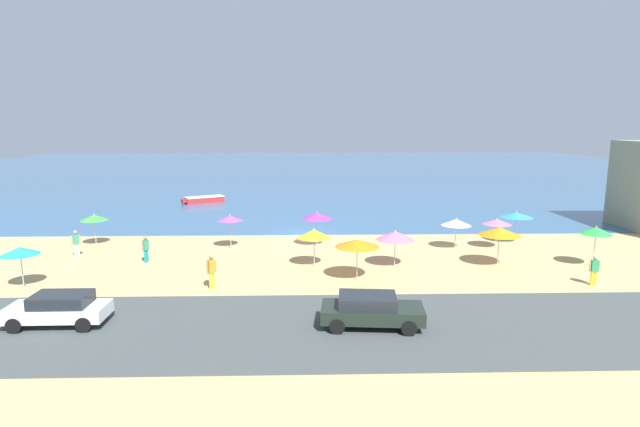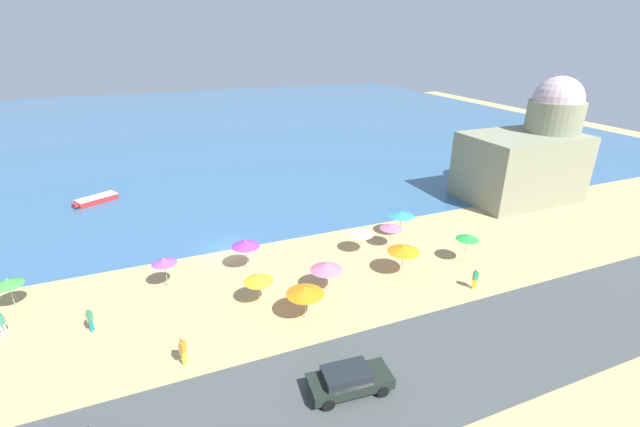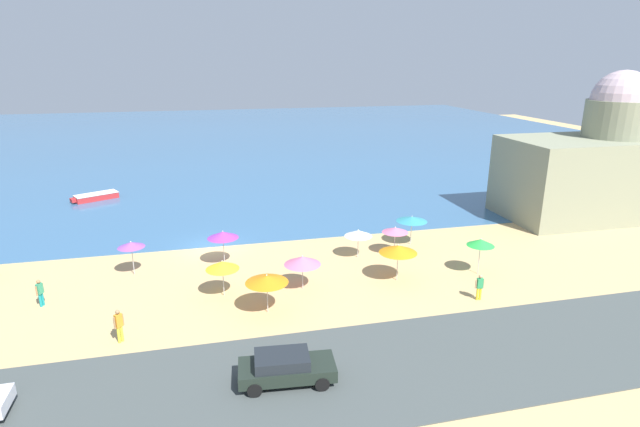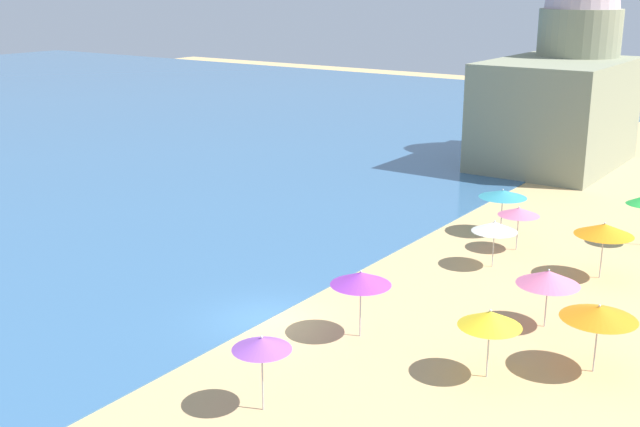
# 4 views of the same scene
# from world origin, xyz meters

# --- Properties ---
(ground_plane) EXTENTS (160.00, 160.00, 0.00)m
(ground_plane) POSITION_xyz_m (0.00, 0.00, 0.00)
(ground_plane) COLOR tan
(sea) EXTENTS (150.00, 110.00, 0.05)m
(sea) POSITION_xyz_m (0.00, 55.00, 0.03)
(sea) COLOR #36628D
(sea) RESTS_ON ground_plane
(coastal_road) EXTENTS (80.00, 8.00, 0.06)m
(coastal_road) POSITION_xyz_m (0.00, -18.00, 0.03)
(coastal_road) COLOR #414948
(coastal_road) RESTS_ON ground_plane
(beach_umbrella_0) EXTENTS (1.90, 1.90, 2.27)m
(beach_umbrella_0) POSITION_xyz_m (-14.90, -12.18, 1.99)
(beach_umbrella_0) COLOR #B2B2B7
(beach_umbrella_0) RESTS_ON ground_plane
(beach_umbrella_1) EXTENTS (2.03, 2.03, 2.34)m
(beach_umbrella_1) POSITION_xyz_m (0.59, -8.59, 2.02)
(beach_umbrella_1) COLOR #B2B2B7
(beach_umbrella_1) RESTS_ON ground_plane
(beach_umbrella_2) EXTENTS (2.47, 2.47, 2.50)m
(beach_umbrella_2) POSITION_xyz_m (11.77, -8.90, 2.17)
(beach_umbrella_2) COLOR #B2B2B7
(beach_umbrella_2) RESTS_ON ground_plane
(beach_umbrella_3) EXTENTS (2.40, 2.40, 2.32)m
(beach_umbrella_3) POSITION_xyz_m (15.31, -2.90, 2.07)
(beach_umbrella_3) COLOR #B2B2B7
(beach_umbrella_3) RESTS_ON ground_plane
(beach_umbrella_4) EXTENTS (1.91, 1.91, 2.28)m
(beach_umbrella_4) POSITION_xyz_m (-14.95, -2.81, 2.00)
(beach_umbrella_4) COLOR #B2B2B7
(beach_umbrella_4) RESTS_ON ground_plane
(beach_umbrella_5) EXTENTS (1.82, 1.82, 2.54)m
(beach_umbrella_5) POSITION_xyz_m (17.51, -9.19, 2.24)
(beach_umbrella_5) COLOR #B2B2B7
(beach_umbrella_5) RESTS_ON ground_plane
(beach_umbrella_6) EXTENTS (1.94, 1.94, 2.14)m
(beach_umbrella_6) POSITION_xyz_m (13.30, -4.54, 1.89)
(beach_umbrella_6) COLOR #B2B2B7
(beach_umbrella_6) RESTS_ON ground_plane
(beach_umbrella_7) EXTENTS (2.18, 2.18, 2.51)m
(beach_umbrella_7) POSITION_xyz_m (0.88, -3.60, 2.20)
(beach_umbrella_7) COLOR #B2B2B7
(beach_umbrella_7) RESTS_ON ground_plane
(beach_umbrella_8) EXTENTS (2.03, 2.03, 2.16)m
(beach_umbrella_8) POSITION_xyz_m (10.46, -4.55, 1.87)
(beach_umbrella_8) COLOR #B2B2B7
(beach_umbrella_8) RESTS_ON ground_plane
(beach_umbrella_9) EXTENTS (2.31, 2.31, 2.25)m
(beach_umbrella_9) POSITION_xyz_m (5.49, -8.74, 1.91)
(beach_umbrella_9) COLOR #B2B2B7
(beach_umbrella_9) RESTS_ON ground_plane
(beach_umbrella_10) EXTENTS (1.77, 1.77, 2.39)m
(beach_umbrella_10) POSITION_xyz_m (-5.14, -3.99, 2.14)
(beach_umbrella_10) COLOR #B2B2B7
(beach_umbrella_10) RESTS_ON ground_plane
(beach_umbrella_11) EXTENTS (2.46, 2.46, 2.35)m
(beach_umbrella_11) POSITION_xyz_m (2.93, -11.30, 2.07)
(beach_umbrella_11) COLOR #B2B2B7
(beach_umbrella_11) RESTS_ON ground_plane
(bather_0) EXTENTS (0.52, 0.36, 1.75)m
(bather_0) POSITION_xyz_m (-14.87, -5.96, 0.98)
(bather_0) COLOR silver
(bather_0) RESTS_ON ground_plane
(bather_1) EXTENTS (0.36, 0.52, 1.68)m
(bather_1) POSITION_xyz_m (-9.90, -7.49, 0.94)
(bather_1) COLOR teal
(bather_1) RESTS_ON ground_plane
(bather_2) EXTENTS (0.44, 0.42, 1.82)m
(bather_2) POSITION_xyz_m (-4.84, -12.70, 1.03)
(bather_2) COLOR yellow
(bather_2) RESTS_ON ground_plane
(bather_3) EXTENTS (0.57, 0.26, 1.64)m
(bather_3) POSITION_xyz_m (15.53, -12.68, 0.92)
(bather_3) COLOR yellow
(bather_3) RESTS_ON ground_plane
(parked_car_0) EXTENTS (4.16, 1.83, 1.38)m
(parked_car_0) POSITION_xyz_m (-10.44, -17.49, 0.80)
(parked_car_0) COLOR silver
(parked_car_0) RESTS_ON coastal_road
(parked_car_1) EXTENTS (4.44, 2.21, 1.40)m
(parked_car_1) POSITION_xyz_m (2.85, -18.00, 0.81)
(parked_car_1) COLOR black
(parked_car_1) RESTS_ON coastal_road
(skiff_nearshore) EXTENTS (4.55, 3.28, 0.66)m
(skiff_nearshore) POSITION_xyz_m (-11.15, 16.44, 0.38)
(skiff_nearshore) COLOR red
(skiff_nearshore) RESTS_ON sea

